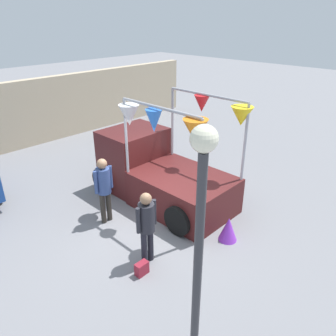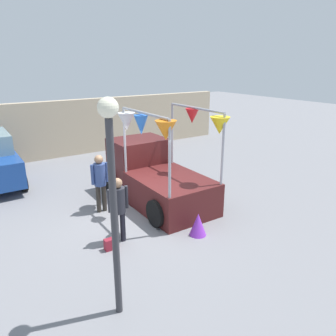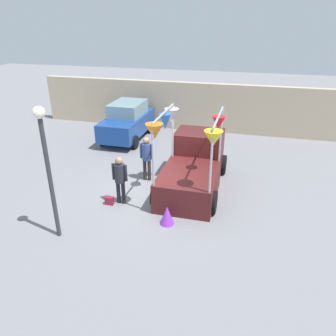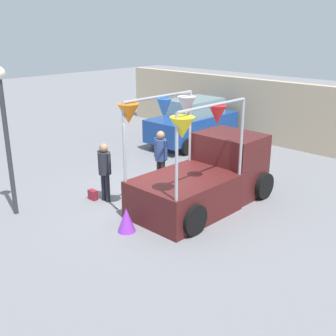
{
  "view_description": "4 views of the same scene",
  "coord_description": "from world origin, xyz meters",
  "px_view_note": "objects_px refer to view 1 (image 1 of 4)",
  "views": [
    {
      "loc": [
        -4.7,
        -5.03,
        4.85
      ],
      "look_at": [
        0.91,
        0.38,
        1.19
      ],
      "focal_mm": 35.0,
      "sensor_mm": 36.0,
      "label": 1
    },
    {
      "loc": [
        -3.99,
        -7.51,
        4.29
      ],
      "look_at": [
        0.82,
        -0.27,
        1.45
      ],
      "focal_mm": 35.0,
      "sensor_mm": 36.0,
      "label": 2
    },
    {
      "loc": [
        3.0,
        -9.78,
        5.76
      ],
      "look_at": [
        0.47,
        -0.18,
        1.18
      ],
      "focal_mm": 35.0,
      "sensor_mm": 36.0,
      "label": 3
    },
    {
      "loc": [
        7.88,
        -7.54,
        4.73
      ],
      "look_at": [
        0.68,
        -0.06,
        1.18
      ],
      "focal_mm": 45.0,
      "sensor_mm": 36.0,
      "label": 4
    }
  ],
  "objects_px": {
    "street_lamp": "(200,227)",
    "folded_kite_bundle_violet": "(228,229)",
    "person_vendor": "(104,185)",
    "vendor_truck": "(156,169)",
    "handbag": "(142,268)",
    "person_customer": "(147,222)"
  },
  "relations": [
    {
      "from": "person_customer",
      "to": "person_vendor",
      "type": "distance_m",
      "value": 1.91
    },
    {
      "from": "person_customer",
      "to": "street_lamp",
      "type": "distance_m",
      "value": 2.83
    },
    {
      "from": "person_customer",
      "to": "folded_kite_bundle_violet",
      "type": "bearing_deg",
      "value": -23.97
    },
    {
      "from": "vendor_truck",
      "to": "person_customer",
      "type": "height_order",
      "value": "vendor_truck"
    },
    {
      "from": "vendor_truck",
      "to": "folded_kite_bundle_violet",
      "type": "relative_size",
      "value": 6.93
    },
    {
      "from": "street_lamp",
      "to": "folded_kite_bundle_violet",
      "type": "xyz_separation_m",
      "value": [
        2.88,
        1.36,
        -2.19
      ]
    },
    {
      "from": "vendor_truck",
      "to": "street_lamp",
      "type": "bearing_deg",
      "value": -128.01
    },
    {
      "from": "folded_kite_bundle_violet",
      "to": "vendor_truck",
      "type": "bearing_deg",
      "value": 83.69
    },
    {
      "from": "vendor_truck",
      "to": "handbag",
      "type": "height_order",
      "value": "vendor_truck"
    },
    {
      "from": "folded_kite_bundle_violet",
      "to": "person_customer",
      "type": "bearing_deg",
      "value": 156.03
    },
    {
      "from": "person_customer",
      "to": "folded_kite_bundle_violet",
      "type": "relative_size",
      "value": 2.8
    },
    {
      "from": "handbag",
      "to": "street_lamp",
      "type": "height_order",
      "value": "street_lamp"
    },
    {
      "from": "vendor_truck",
      "to": "person_customer",
      "type": "relative_size",
      "value": 2.47
    },
    {
      "from": "person_customer",
      "to": "person_vendor",
      "type": "height_order",
      "value": "person_vendor"
    },
    {
      "from": "handbag",
      "to": "folded_kite_bundle_violet",
      "type": "xyz_separation_m",
      "value": [
        2.18,
        -0.61,
        0.16
      ]
    },
    {
      "from": "handbag",
      "to": "street_lamp",
      "type": "relative_size",
      "value": 0.07
    },
    {
      "from": "vendor_truck",
      "to": "handbag",
      "type": "relative_size",
      "value": 14.84
    },
    {
      "from": "person_customer",
      "to": "street_lamp",
      "type": "height_order",
      "value": "street_lamp"
    },
    {
      "from": "person_vendor",
      "to": "folded_kite_bundle_violet",
      "type": "distance_m",
      "value": 3.19
    },
    {
      "from": "folded_kite_bundle_violet",
      "to": "person_vendor",
      "type": "bearing_deg",
      "value": 119.34
    },
    {
      "from": "person_customer",
      "to": "street_lamp",
      "type": "relative_size",
      "value": 0.44
    },
    {
      "from": "street_lamp",
      "to": "folded_kite_bundle_violet",
      "type": "relative_size",
      "value": 6.34
    }
  ]
}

